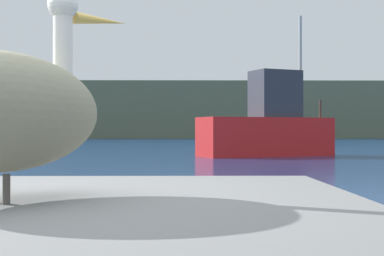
{
  "coord_description": "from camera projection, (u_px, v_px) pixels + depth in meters",
  "views": [
    {
      "loc": [
        0.91,
        -2.73,
        0.97
      ],
      "look_at": [
        1.22,
        20.26,
        1.07
      ],
      "focal_mm": 54.16,
      "sensor_mm": 36.0,
      "label": 1
    }
  ],
  "objects": [
    {
      "name": "hillside_backdrop",
      "position": [
        177.0,
        112.0,
        76.54
      ],
      "size": [
        140.0,
        15.65,
        6.96
      ],
      "primitive_type": "cube",
      "color": "#5B664C",
      "rests_on": "ground"
    },
    {
      "name": "pelican",
      "position": [
        3.0,
        109.0,
        2.4
      ],
      "size": [
        1.01,
        1.33,
        0.95
      ],
      "rotation": [
        0.0,
        0.0,
        1.02
      ],
      "color": "gray",
      "rests_on": "pier_dock"
    },
    {
      "name": "fishing_boat_red",
      "position": [
        268.0,
        126.0,
        21.8
      ],
      "size": [
        5.34,
        3.4,
        5.41
      ],
      "rotation": [
        0.0,
        0.0,
        0.39
      ],
      "color": "red",
      "rests_on": "ground"
    }
  ]
}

